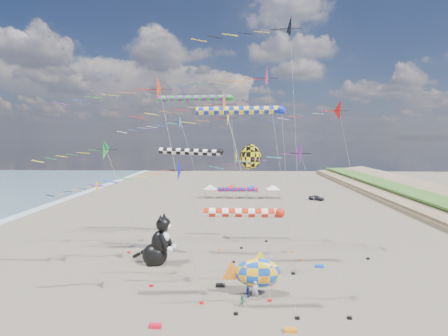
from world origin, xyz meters
TOP-DOWN VIEW (x-y plane):
  - delta_kite_0 at (4.52, 17.37)m, footprint 12.88×2.58m
  - delta_kite_1 at (-11.76, 9.72)m, footprint 10.25×2.29m
  - delta_kite_2 at (12.91, 18.27)m, footprint 10.52×2.67m
  - delta_kite_3 at (-7.00, 21.07)m, footprint 11.40×1.83m
  - delta_kite_4 at (3.14, 20.69)m, footprint 16.07×2.92m
  - delta_kite_5 at (-1.57, 10.36)m, footprint 13.01×2.46m
  - delta_kite_6 at (-6.65, 6.38)m, footprint 12.03×2.30m
  - delta_kite_7 at (-1.56, 17.41)m, footprint 13.38×2.24m
  - delta_kite_8 at (-17.17, 19.41)m, footprint 9.42×1.86m
  - delta_kite_9 at (5.58, 4.27)m, footprint 9.65×1.92m
  - delta_kite_10 at (-4.07, 4.60)m, footprint 10.21×1.94m
  - windsock_0 at (-4.49, 16.56)m, footprint 8.63×0.75m
  - windsock_1 at (-4.54, 21.80)m, footprint 10.76×0.80m
  - windsock_2 at (0.79, 24.95)m, footprint 6.92×0.62m
  - windsock_3 at (1.25, 4.09)m, footprint 7.63×0.77m
  - windsock_4 at (1.08, 13.31)m, footprint 10.36×0.88m
  - angelfish_kite at (1.70, 14.19)m, footprint 3.74×3.02m
  - cat_inflatable at (-8.54, 15.73)m, footprint 4.77×3.09m
  - fish_inflatable at (2.36, 8.08)m, footprint 5.50×2.06m
  - person_adult at (2.16, 7.22)m, footprint 0.69×0.51m
  - child_green at (0.98, 5.92)m, footprint 0.58×0.49m
  - child_blue at (1.49, 7.85)m, footprint 0.53×0.67m
  - kite_bag_0 at (-5.69, 2.39)m, footprint 0.90×0.44m
  - kite_bag_1 at (-1.09, 9.95)m, footprint 0.90×0.44m
  - kite_bag_2 at (9.69, 15.42)m, footprint 0.90×0.44m
  - kite_bag_3 at (4.49, 2.17)m, footprint 0.90×0.44m
  - tent_row at (1.50, 60.00)m, footprint 19.20×4.20m
  - parked_car at (18.86, 58.00)m, footprint 3.81×3.02m

SIDE VIEW (x-z plane):
  - kite_bag_0 at x=-5.69m, z-range 0.00..0.30m
  - kite_bag_1 at x=-1.09m, z-range 0.00..0.30m
  - kite_bag_2 at x=9.69m, z-range 0.00..0.30m
  - kite_bag_3 at x=4.49m, z-range 0.00..0.30m
  - child_green at x=0.98m, z-range 0.00..1.05m
  - child_blue at x=1.49m, z-range 0.00..1.06m
  - parked_car at x=18.86m, z-range 0.00..1.21m
  - person_adult at x=2.16m, z-range 0.00..1.73m
  - fish_inflatable at x=2.36m, z-range 0.04..4.32m
  - cat_inflatable at x=-8.54m, z-range 0.00..5.94m
  - tent_row at x=1.50m, z-range 1.25..5.05m
  - windsock_2 at x=0.79m, z-range 3.44..11.08m
  - delta_kite_8 at x=-17.17m, z-range 3.39..12.72m
  - windsock_3 at x=1.25m, z-range 4.05..13.02m
  - delta_kite_10 at x=-4.07m, z-range 5.17..18.13m
  - angelfish_kite at x=1.70m, z-range 5.45..19.17m
  - windsock_0 at x=-4.49m, z-range 6.17..19.40m
  - delta_kite_9 at x=5.58m, z-range 5.81..20.05m
  - delta_kite_1 at x=-11.76m, z-range 5.86..20.41m
  - delta_kite_3 at x=-7.00m, z-range 7.32..24.62m
  - delta_kite_7 at x=-1.56m, z-range 7.46..25.29m
  - windsock_4 at x=1.08m, z-range 8.33..25.99m
  - delta_kite_5 at x=-1.57m, z-range 7.91..26.72m
  - delta_kite_2 at x=12.91m, z-range 7.90..26.81m
  - delta_kite_6 at x=-6.65m, z-range 8.45..28.27m
  - windsock_1 at x=-4.54m, z-range 9.44..29.26m
  - delta_kite_4 at x=3.14m, z-range 9.84..32.98m
  - delta_kite_0 at x=4.52m, z-range 12.31..40.10m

